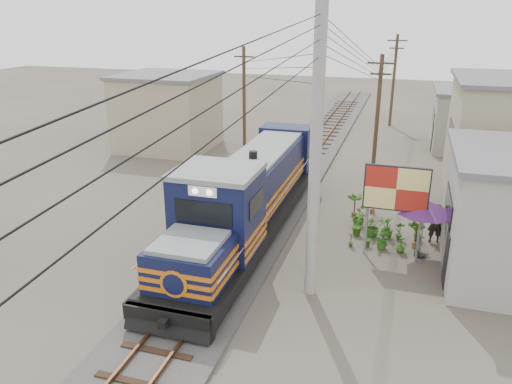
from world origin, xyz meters
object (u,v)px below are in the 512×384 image
(billboard, at_px, (396,191))
(market_umbrella, at_px, (425,207))
(locomotive, at_px, (249,197))
(vendor, at_px, (435,223))

(billboard, distance_m, market_umbrella, 1.38)
(locomotive, relative_size, vendor, 9.21)
(billboard, bearing_deg, vendor, 49.56)
(locomotive, distance_m, market_umbrella, 7.20)
(billboard, xyz_separation_m, market_umbrella, (1.14, 0.41, -0.66))
(locomotive, distance_m, vendor, 7.94)
(locomotive, height_order, billboard, locomotive)
(market_umbrella, distance_m, vendor, 2.08)
(locomotive, relative_size, billboard, 4.22)
(market_umbrella, bearing_deg, billboard, -160.48)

